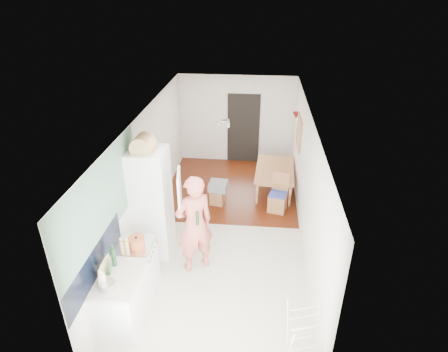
% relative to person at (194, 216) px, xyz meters
% --- Properties ---
extents(room_shell, '(3.20, 7.00, 2.50)m').
position_rel_person_xyz_m(room_shell, '(0.41, 1.18, 0.13)').
color(room_shell, white).
rests_on(room_shell, ground).
extents(floor, '(3.20, 7.00, 0.01)m').
position_rel_person_xyz_m(floor, '(0.41, 1.18, -1.12)').
color(floor, beige).
rests_on(floor, ground).
extents(wood_floor_overlay, '(3.20, 3.30, 0.01)m').
position_rel_person_xyz_m(wood_floor_overlay, '(0.41, 3.03, -1.11)').
color(wood_floor_overlay, '#571B08').
rests_on(wood_floor_overlay, room_shell).
extents(sage_wall_panel, '(0.02, 3.00, 1.30)m').
position_rel_person_xyz_m(sage_wall_panel, '(-1.18, -0.82, 0.73)').
color(sage_wall_panel, slate).
rests_on(sage_wall_panel, room_shell).
extents(tile_splashback, '(0.02, 1.90, 0.50)m').
position_rel_person_xyz_m(tile_splashback, '(-1.18, -1.37, 0.03)').
color(tile_splashback, black).
rests_on(tile_splashback, room_shell).
extents(doorway_recess, '(0.90, 0.04, 2.00)m').
position_rel_person_xyz_m(doorway_recess, '(0.61, 4.66, -0.12)').
color(doorway_recess, black).
rests_on(doorway_recess, room_shell).
extents(base_cabinet, '(0.60, 0.90, 0.86)m').
position_rel_person_xyz_m(base_cabinet, '(-0.89, -1.37, -0.69)').
color(base_cabinet, white).
rests_on(base_cabinet, room_shell).
extents(worktop, '(0.62, 0.92, 0.06)m').
position_rel_person_xyz_m(worktop, '(-0.89, -1.37, -0.23)').
color(worktop, beige).
rests_on(worktop, room_shell).
extents(range_cooker, '(0.60, 0.60, 0.88)m').
position_rel_person_xyz_m(range_cooker, '(-0.89, -0.62, -0.68)').
color(range_cooker, white).
rests_on(range_cooker, room_shell).
extents(cooker_top, '(0.60, 0.60, 0.04)m').
position_rel_person_xyz_m(cooker_top, '(-0.89, -0.62, -0.22)').
color(cooker_top, silver).
rests_on(cooker_top, room_shell).
extents(fridge_housing, '(0.66, 0.66, 2.15)m').
position_rel_person_xyz_m(fridge_housing, '(-0.86, 0.40, -0.04)').
color(fridge_housing, white).
rests_on(fridge_housing, room_shell).
extents(fridge_door, '(0.14, 0.56, 0.70)m').
position_rel_person_xyz_m(fridge_door, '(-0.25, 0.10, 0.43)').
color(fridge_door, white).
rests_on(fridge_door, room_shell).
extents(fridge_interior, '(0.02, 0.52, 0.66)m').
position_rel_person_xyz_m(fridge_interior, '(-0.55, 0.40, 0.43)').
color(fridge_interior, white).
rests_on(fridge_interior, room_shell).
extents(pinboard, '(0.03, 0.90, 0.70)m').
position_rel_person_xyz_m(pinboard, '(1.99, 3.08, 0.43)').
color(pinboard, tan).
rests_on(pinboard, room_shell).
extents(pinboard_frame, '(0.00, 0.94, 0.74)m').
position_rel_person_xyz_m(pinboard_frame, '(1.97, 3.08, 0.43)').
color(pinboard_frame, '#AC7645').
rests_on(pinboard_frame, room_shell).
extents(wall_sconce, '(0.18, 0.18, 0.16)m').
position_rel_person_xyz_m(wall_sconce, '(1.95, 3.73, 0.63)').
color(wall_sconce, maroon).
rests_on(wall_sconce, room_shell).
extents(person, '(0.97, 0.89, 2.23)m').
position_rel_person_xyz_m(person, '(0.00, 0.00, 0.00)').
color(person, '#D46658').
rests_on(person, floor).
extents(dining_table, '(0.86, 1.45, 0.50)m').
position_rel_person_xyz_m(dining_table, '(1.52, 3.03, -0.87)').
color(dining_table, '#AC7645').
rests_on(dining_table, floor).
extents(dining_chair, '(0.46, 0.46, 0.90)m').
position_rel_person_xyz_m(dining_chair, '(1.54, 2.07, -0.66)').
color(dining_chair, '#AC7645').
rests_on(dining_chair, floor).
extents(stool, '(0.37, 0.37, 0.41)m').
position_rel_person_xyz_m(stool, '(0.15, 2.24, -0.91)').
color(stool, '#AC7645').
rests_on(stool, floor).
extents(grey_drape, '(0.44, 0.44, 0.18)m').
position_rel_person_xyz_m(grey_drape, '(0.16, 2.20, -0.62)').
color(grey_drape, gray).
rests_on(grey_drape, stool).
extents(drying_rack, '(0.55, 0.52, 0.88)m').
position_rel_person_xyz_m(drying_rack, '(1.79, -1.79, -0.68)').
color(drying_rack, white).
rests_on(drying_rack, floor).
extents(bread_bin, '(0.44, 0.42, 0.21)m').
position_rel_person_xyz_m(bread_bin, '(-0.89, 0.35, 1.14)').
color(bread_bin, tan).
rests_on(bread_bin, fridge_housing).
extents(red_casserole, '(0.29, 0.29, 0.16)m').
position_rel_person_xyz_m(red_casserole, '(-0.83, -0.65, -0.12)').
color(red_casserole, '#CD532A').
rests_on(red_casserole, cooker_top).
extents(steel_pan, '(0.24, 0.24, 0.11)m').
position_rel_person_xyz_m(steel_pan, '(-0.95, -1.60, -0.14)').
color(steel_pan, silver).
rests_on(steel_pan, worktop).
extents(held_bottle, '(0.05, 0.05, 0.25)m').
position_rel_person_xyz_m(held_bottle, '(0.09, -0.16, 0.07)').
color(held_bottle, '#193F1E').
rests_on(held_bottle, person).
extents(bottle_a, '(0.08, 0.08, 0.30)m').
position_rel_person_xyz_m(bottle_a, '(-1.04, -1.33, -0.05)').
color(bottle_a, '#193F1E').
rests_on(bottle_a, worktop).
extents(bottle_b, '(0.07, 0.07, 0.31)m').
position_rel_person_xyz_m(bottle_b, '(-1.02, -1.12, -0.04)').
color(bottle_b, '#193F1E').
rests_on(bottle_b, worktop).
extents(bottle_c, '(0.10, 0.10, 0.22)m').
position_rel_person_xyz_m(bottle_c, '(-1.02, -1.56, -0.08)').
color(bottle_c, silver).
rests_on(bottle_c, worktop).
extents(pepper_mill_front, '(0.07, 0.07, 0.24)m').
position_rel_person_xyz_m(pepper_mill_front, '(-0.92, -0.84, -0.08)').
color(pepper_mill_front, tan).
rests_on(pepper_mill_front, worktop).
extents(pepper_mill_back, '(0.06, 0.06, 0.23)m').
position_rel_person_xyz_m(pepper_mill_back, '(-1.00, -0.84, -0.08)').
color(pepper_mill_back, tan).
rests_on(pepper_mill_back, worktop).
extents(chopping_boards, '(0.06, 0.26, 0.35)m').
position_rel_person_xyz_m(chopping_boards, '(-1.04, -1.45, -0.02)').
color(chopping_boards, tan).
rests_on(chopping_boards, worktop).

